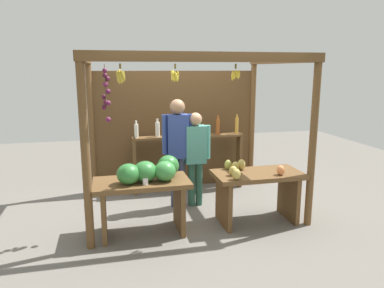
{
  "coord_description": "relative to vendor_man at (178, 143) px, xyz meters",
  "views": [
    {
      "loc": [
        -1.21,
        -5.3,
        2.15
      ],
      "look_at": [
        0.0,
        -0.21,
        1.06
      ],
      "focal_mm": 33.88,
      "sensor_mm": 36.0,
      "label": 1
    }
  ],
  "objects": [
    {
      "name": "fruit_counter_right",
      "position": [
        0.95,
        -0.83,
        -0.48
      ],
      "size": [
        1.24,
        0.64,
        0.88
      ],
      "color": "brown",
      "rests_on": "ground"
    },
    {
      "name": "bottle_shelf_unit",
      "position": [
        0.34,
        0.74,
        -0.23
      ],
      "size": [
        1.96,
        0.22,
        1.35
      ],
      "color": "brown",
      "rests_on": "ground"
    },
    {
      "name": "vendor_man",
      "position": [
        0.0,
        0.0,
        0.0
      ],
      "size": [
        0.48,
        0.23,
        1.7
      ],
      "rotation": [
        0.0,
        0.0,
        -0.03
      ],
      "color": "#343C53",
      "rests_on": "ground"
    },
    {
      "name": "ground_plane",
      "position": [
        0.17,
        -0.05,
        -1.03
      ],
      "size": [
        12.0,
        12.0,
        0.0
      ],
      "primitive_type": "plane",
      "color": "slate",
      "rests_on": "ground"
    },
    {
      "name": "fruit_counter_left",
      "position": [
        -0.58,
        -0.85,
        -0.34
      ],
      "size": [
        1.24,
        0.64,
        1.01
      ],
      "color": "brown",
      "rests_on": "ground"
    },
    {
      "name": "vendor_woman",
      "position": [
        0.28,
        -0.01,
        -0.14
      ],
      "size": [
        0.48,
        0.2,
        1.49
      ],
      "rotation": [
        0.0,
        0.0,
        0.19
      ],
      "color": "#2A5744",
      "rests_on": "ground"
    },
    {
      "name": "market_stall",
      "position": [
        0.16,
        0.42,
        0.35
      ],
      "size": [
        3.06,
        2.2,
        2.35
      ],
      "color": "brown",
      "rests_on": "ground"
    }
  ]
}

